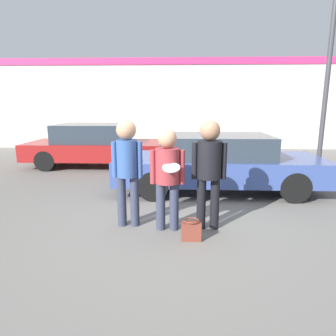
% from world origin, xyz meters
% --- Properties ---
extents(ground_plane, '(56.00, 56.00, 0.00)m').
position_xyz_m(ground_plane, '(0.00, 0.00, 0.00)').
color(ground_plane, '#66635E').
extents(storefront_building, '(24.00, 0.22, 4.04)m').
position_xyz_m(storefront_building, '(0.00, 8.91, 2.05)').
color(storefront_building, beige).
rests_on(storefront_building, ground).
extents(person_left, '(0.51, 0.34, 1.78)m').
position_xyz_m(person_left, '(-0.89, -0.26, 1.07)').
color(person_left, '#2D3347').
rests_on(person_left, ground).
extents(person_middle_with_frisbee, '(0.55, 0.59, 1.65)m').
position_xyz_m(person_middle_with_frisbee, '(-0.22, -0.41, 0.99)').
color(person_middle_with_frisbee, '#2D3347').
rests_on(person_middle_with_frisbee, ground).
extents(person_right, '(0.56, 0.39, 1.78)m').
position_xyz_m(person_right, '(0.44, -0.32, 1.08)').
color(person_right, black).
rests_on(person_right, ground).
extents(parked_car_near, '(4.78, 1.90, 1.33)m').
position_xyz_m(parked_car_near, '(0.87, 1.93, 0.68)').
color(parked_car_near, '#334784').
rests_on(parked_car_near, ground).
extents(parked_car_far, '(4.42, 1.94, 1.39)m').
position_xyz_m(parked_car_far, '(-2.82, 4.71, 0.70)').
color(parked_car_far, maroon).
rests_on(parked_car_far, ground).
extents(shrub, '(1.12, 1.12, 1.12)m').
position_xyz_m(shrub, '(-5.10, 8.17, 0.56)').
color(shrub, '#2D6B33').
rests_on(shrub, ground).
extents(handbag, '(0.30, 0.23, 0.33)m').
position_xyz_m(handbag, '(0.16, -0.80, 0.16)').
color(handbag, brown).
rests_on(handbag, ground).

